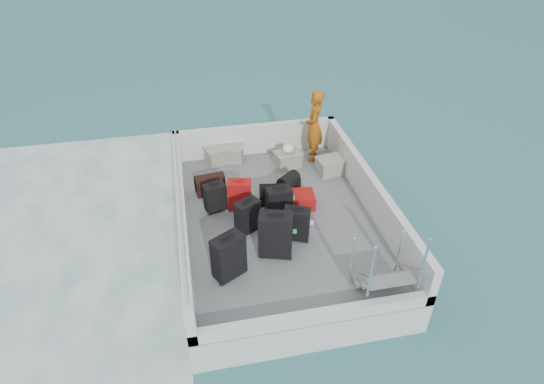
{
  "coord_description": "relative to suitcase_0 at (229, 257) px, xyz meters",
  "views": [
    {
      "loc": [
        -1.46,
        -6.43,
        5.86
      ],
      "look_at": [
        -0.07,
        0.3,
        1.0
      ],
      "focal_mm": 30.0,
      "sensor_mm": 36.0,
      "label": 1
    }
  ],
  "objects": [
    {
      "name": "crate_2",
      "position": [
        1.65,
        2.99,
        -0.23
      ],
      "size": [
        0.59,
        0.46,
        0.31
      ],
      "primitive_type": "cube",
      "rotation": [
        0.0,
        0.0,
        0.22
      ],
      "color": "gray",
      "rests_on": "deck"
    },
    {
      "name": "white_bag",
      "position": [
        1.65,
        2.99,
        0.02
      ],
      "size": [
        0.24,
        0.24,
        0.18
      ],
      "primitive_type": "ellipsoid",
      "color": "white",
      "rests_on": "crate_2"
    },
    {
      "name": "suitcase_6",
      "position": [
        1.25,
        0.66,
        -0.08
      ],
      "size": [
        0.51,
        0.41,
        0.61
      ],
      "primitive_type": "cube",
      "rotation": [
        0.0,
        0.0,
        -0.39
      ],
      "color": "black",
      "rests_on": "deck"
    },
    {
      "name": "suitcase_2",
      "position": [
        -0.04,
        1.74,
        -0.1
      ],
      "size": [
        0.44,
        0.33,
        0.57
      ],
      "primitive_type": "cube",
      "rotation": [
        0.0,
        0.0,
        0.26
      ],
      "color": "black",
      "rests_on": "deck"
    },
    {
      "name": "ferry_hull",
      "position": [
        1.08,
        1.27,
        -0.7
      ],
      "size": [
        3.6,
        5.0,
        0.6
      ],
      "primitive_type": "cube",
      "color": "silver",
      "rests_on": "ground"
    },
    {
      "name": "suitcase_7",
      "position": [
        1.07,
        1.28,
        -0.07
      ],
      "size": [
        0.47,
        0.28,
        0.63
      ],
      "primitive_type": "cube",
      "rotation": [
        0.0,
        0.0,
        0.06
      ],
      "color": "black",
      "rests_on": "deck"
    },
    {
      "name": "wake_foam",
      "position": [
        -3.72,
        1.27,
        -1.0
      ],
      "size": [
        10.0,
        10.0,
        0.0
      ],
      "primitive_type": "plane",
      "color": "white",
      "rests_on": "ground"
    },
    {
      "name": "suitcase_4",
      "position": [
        0.46,
        1.03,
        -0.07
      ],
      "size": [
        0.49,
        0.43,
        0.62
      ],
      "primitive_type": "cube",
      "rotation": [
        0.0,
        0.0,
        0.53
      ],
      "color": "black",
      "rests_on": "deck"
    },
    {
      "name": "deck_fittings",
      "position": [
        1.42,
        0.95,
        -0.01
      ],
      "size": [
        3.6,
        5.0,
        0.9
      ],
      "color": "silver",
      "rests_on": "deck"
    },
    {
      "name": "duffel_1",
      "position": [
        1.06,
        1.75,
        -0.22
      ],
      "size": [
        0.55,
        0.38,
        0.32
      ],
      "primitive_type": null,
      "rotation": [
        0.0,
        0.0,
        -0.16
      ],
      "color": "black",
      "rests_on": "deck"
    },
    {
      "name": "suitcase_0",
      "position": [
        0.0,
        0.0,
        0.0
      ],
      "size": [
        0.57,
        0.49,
        0.76
      ],
      "primitive_type": "cube",
      "rotation": [
        0.0,
        0.0,
        0.51
      ],
      "color": "black",
      "rests_on": "deck"
    },
    {
      "name": "yellow_bag",
      "position": [
        1.79,
        3.35,
        -0.27
      ],
      "size": [
        0.28,
        0.26,
        0.22
      ],
      "primitive_type": "ellipsoid",
      "color": "yellow",
      "rests_on": "deck"
    },
    {
      "name": "crate_3",
      "position": [
        2.47,
        2.53,
        -0.22
      ],
      "size": [
        0.61,
        0.47,
        0.33
      ],
      "primitive_type": "cube",
      "rotation": [
        0.0,
        0.0,
        0.18
      ],
      "color": "gray",
      "rests_on": "deck"
    },
    {
      "name": "suitcase_5",
      "position": [
        0.42,
        1.71,
        -0.08
      ],
      "size": [
        0.47,
        0.34,
        0.6
      ],
      "primitive_type": "cube",
      "rotation": [
        0.0,
        0.0,
        -0.19
      ],
      "color": "#A9140D",
      "rests_on": "deck"
    },
    {
      "name": "ground",
      "position": [
        1.08,
        1.27,
        -1.0
      ],
      "size": [
        160.0,
        160.0,
        0.0
      ],
      "primitive_type": "plane",
      "color": "#185453",
      "rests_on": "ground"
    },
    {
      "name": "suitcase_3",
      "position": [
        0.81,
        0.33,
        0.03
      ],
      "size": [
        0.61,
        0.45,
        0.81
      ],
      "primitive_type": "cube",
      "rotation": [
        0.0,
        0.0,
        -0.29
      ],
      "color": "black",
      "rests_on": "deck"
    },
    {
      "name": "duffel_0",
      "position": [
        -0.08,
        2.35,
        -0.22
      ],
      "size": [
        0.61,
        0.38,
        0.32
      ],
      "primitive_type": null,
      "rotation": [
        0.0,
        0.0,
        0.14
      ],
      "color": "black",
      "rests_on": "deck"
    },
    {
      "name": "crate_1",
      "position": [
        0.46,
        3.47,
        -0.22
      ],
      "size": [
        0.6,
        0.48,
        0.32
      ],
      "primitive_type": "cube",
      "rotation": [
        0.0,
        0.0,
        -0.25
      ],
      "color": "gray",
      "rests_on": "deck"
    },
    {
      "name": "deck",
      "position": [
        1.08,
        1.27,
        -0.39
      ],
      "size": [
        3.3,
        4.7,
        0.02
      ],
      "primitive_type": "cube",
      "color": "slate",
      "rests_on": "ferry_hull"
    },
    {
      "name": "passenger",
      "position": [
        2.27,
        3.21,
        0.41
      ],
      "size": [
        0.56,
        0.68,
        1.59
      ],
      "primitive_type": "imported",
      "rotation": [
        0.0,
        0.0,
        -1.93
      ],
      "color": "orange",
      "rests_on": "deck"
    },
    {
      "name": "duffel_2",
      "position": [
        1.44,
        2.03,
        -0.22
      ],
      "size": [
        0.52,
        0.51,
        0.32
      ],
      "primitive_type": null,
      "rotation": [
        0.0,
        0.0,
        0.7
      ],
      "color": "black",
      "rests_on": "deck"
    },
    {
      "name": "crate_0",
      "position": [
        0.22,
        3.47,
        -0.22
      ],
      "size": [
        0.63,
        0.52,
        0.32
      ],
      "primitive_type": "cube",
      "rotation": [
        0.0,
        0.0,
        0.33
      ],
      "color": "gray",
      "rests_on": "deck"
    },
    {
      "name": "suitcase_8",
      "position": [
        1.47,
        1.56,
        -0.25
      ],
      "size": [
        0.72,
        0.51,
        0.27
      ],
      "primitive_type": "cube",
      "rotation": [
        0.0,
        0.0,
        1.47
      ],
      "color": "#A9140D",
      "rests_on": "deck"
    }
  ]
}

